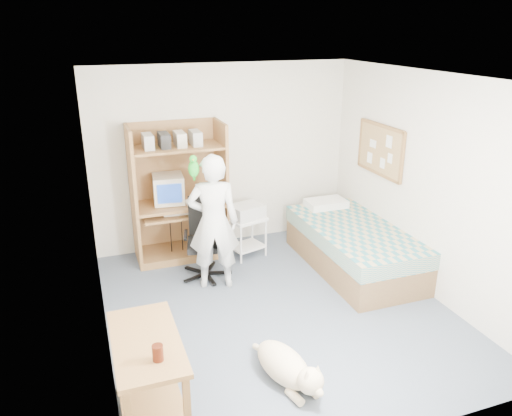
# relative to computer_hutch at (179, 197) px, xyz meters

# --- Properties ---
(floor) EXTENTS (4.00, 4.00, 0.00)m
(floor) POSITION_rel_computer_hutch_xyz_m (0.70, -1.74, -0.82)
(floor) COLOR #485462
(floor) RESTS_ON ground
(wall_back) EXTENTS (3.60, 0.02, 2.50)m
(wall_back) POSITION_rel_computer_hutch_xyz_m (0.70, 0.26, 0.43)
(wall_back) COLOR silver
(wall_back) RESTS_ON floor
(wall_right) EXTENTS (0.02, 4.00, 2.50)m
(wall_right) POSITION_rel_computer_hutch_xyz_m (2.50, -1.74, 0.43)
(wall_right) COLOR silver
(wall_right) RESTS_ON floor
(wall_left) EXTENTS (0.02, 4.00, 2.50)m
(wall_left) POSITION_rel_computer_hutch_xyz_m (-1.10, -1.74, 0.43)
(wall_left) COLOR silver
(wall_left) RESTS_ON floor
(ceiling) EXTENTS (3.60, 4.00, 0.02)m
(ceiling) POSITION_rel_computer_hutch_xyz_m (0.70, -1.74, 1.68)
(ceiling) COLOR white
(ceiling) RESTS_ON wall_back
(computer_hutch) EXTENTS (1.20, 0.63, 1.80)m
(computer_hutch) POSITION_rel_computer_hutch_xyz_m (0.00, 0.00, 0.00)
(computer_hutch) COLOR brown
(computer_hutch) RESTS_ON floor
(bed) EXTENTS (1.02, 2.02, 0.66)m
(bed) POSITION_rel_computer_hutch_xyz_m (2.00, -1.12, -0.53)
(bed) COLOR brown
(bed) RESTS_ON floor
(side_desk) EXTENTS (0.50, 1.00, 0.75)m
(side_desk) POSITION_rel_computer_hutch_xyz_m (-0.85, -2.94, -0.33)
(side_desk) COLOR brown
(side_desk) RESTS_ON floor
(corkboard) EXTENTS (0.04, 0.94, 0.66)m
(corkboard) POSITION_rel_computer_hutch_xyz_m (2.47, -0.84, 0.63)
(corkboard) COLOR olive
(corkboard) RESTS_ON wall_right
(office_chair) EXTENTS (0.55, 0.55, 0.98)m
(office_chair) POSITION_rel_computer_hutch_xyz_m (0.17, -0.68, -0.47)
(office_chair) COLOR black
(office_chair) RESTS_ON floor
(person) EXTENTS (0.67, 0.52, 1.63)m
(person) POSITION_rel_computer_hutch_xyz_m (0.21, -0.98, -0.01)
(person) COLOR silver
(person) RESTS_ON floor
(parrot) EXTENTS (0.12, 0.21, 0.33)m
(parrot) POSITION_rel_computer_hutch_xyz_m (0.00, -0.97, 0.67)
(parrot) COLOR #168F14
(parrot) RESTS_ON person
(dog) EXTENTS (0.47, 0.98, 0.37)m
(dog) POSITION_rel_computer_hutch_xyz_m (0.33, -2.89, -0.66)
(dog) COLOR beige
(dog) RESTS_ON floor
(printer_cart) EXTENTS (0.55, 0.48, 0.55)m
(printer_cart) POSITION_rel_computer_hutch_xyz_m (0.83, -0.34, -0.45)
(printer_cart) COLOR white
(printer_cart) RESTS_ON floor
(printer) EXTENTS (0.49, 0.43, 0.18)m
(printer) POSITION_rel_computer_hutch_xyz_m (0.83, -0.34, -0.18)
(printer) COLOR beige
(printer) RESTS_ON printer_cart
(crt_monitor) EXTENTS (0.42, 0.44, 0.36)m
(crt_monitor) POSITION_rel_computer_hutch_xyz_m (-0.13, 0.01, 0.13)
(crt_monitor) COLOR beige
(crt_monitor) RESTS_ON computer_hutch
(keyboard) EXTENTS (0.46, 0.19, 0.03)m
(keyboard) POSITION_rel_computer_hutch_xyz_m (-0.01, -0.16, -0.15)
(keyboard) COLOR beige
(keyboard) RESTS_ON computer_hutch
(pencil_cup) EXTENTS (0.08, 0.08, 0.12)m
(pencil_cup) POSITION_rel_computer_hutch_xyz_m (0.33, -0.09, -0.00)
(pencil_cup) COLOR gold
(pencil_cup) RESTS_ON computer_hutch
(drink_glass) EXTENTS (0.08, 0.08, 0.12)m
(drink_glass) POSITION_rel_computer_hutch_xyz_m (-0.80, -3.20, -0.01)
(drink_glass) COLOR #3B1409
(drink_glass) RESTS_ON side_desk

